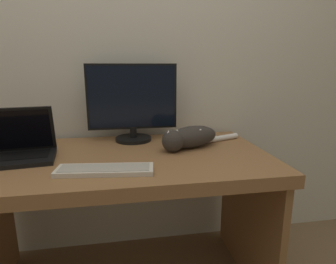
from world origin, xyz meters
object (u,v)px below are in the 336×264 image
at_px(external_keyboard, 105,170).
at_px(cat, 190,137).
at_px(laptop, 20,149).
at_px(monitor, 133,103).

bearing_deg(external_keyboard, cat, 40.00).
bearing_deg(laptop, monitor, 17.20).
relative_size(laptop, external_keyboard, 0.83).
relative_size(monitor, external_keyboard, 1.24).
bearing_deg(monitor, external_keyboard, -106.27).
xyz_separation_m(laptop, cat, (0.84, 0.05, 0.01)).
bearing_deg(external_keyboard, laptop, 155.87).
height_order(laptop, cat, laptop).
xyz_separation_m(laptop, external_keyboard, (0.40, -0.24, -0.04)).
xyz_separation_m(monitor, laptop, (-0.55, -0.25, -0.17)).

